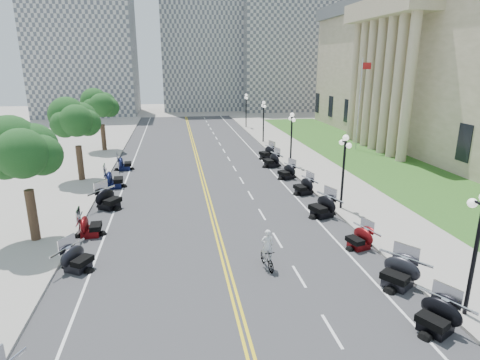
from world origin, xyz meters
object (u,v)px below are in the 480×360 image
flagpole (359,106)px  motorcycle_n_3 (437,315)px  cyclist_rider (268,233)px  bicycle (267,258)px  civic_building (479,69)px

flagpole → motorcycle_n_3: flagpole is taller
cyclist_rider → motorcycle_n_3: bearing=131.8°
flagpole → motorcycle_n_3: 32.82m
motorcycle_n_3 → bicycle: size_ratio=1.15×
cyclist_rider → civic_building: bearing=-140.3°
civic_building → cyclist_rider: bearing=-140.3°
motorcycle_n_3 → cyclist_rider: size_ratio=1.19×
bicycle → flagpole: bearing=49.5°
cyclist_rider → flagpole: bearing=-122.8°
civic_building → motorcycle_n_3: 40.40m
flagpole → bicycle: flagpole is taller
bicycle → cyclist_rider: (0.00, 0.00, 1.34)m
flagpole → cyclist_rider: (-16.09, -24.98, -3.15)m
bicycle → cyclist_rider: bearing=0.0°
civic_building → motorcycle_n_3: size_ratio=26.04×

